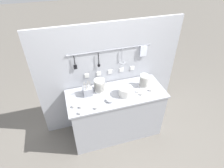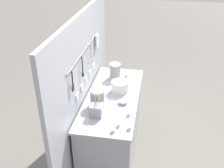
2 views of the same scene
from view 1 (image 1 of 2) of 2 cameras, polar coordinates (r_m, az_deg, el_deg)
The scene contains 15 objects.
ground_plane at distance 3.50m, azimuth 1.10°, elevation -13.90°, with size 20.00×20.00×0.00m, color #666059.
counter at distance 3.17m, azimuth 1.20°, elevation -8.91°, with size 1.52×0.62×0.88m.
back_wall at distance 3.10m, azimuth -0.63°, elevation 1.97°, with size 2.32×0.11×1.87m.
bowl_stack_wide_centre at distance 3.00m, azimuth 9.75°, elevation 1.01°, with size 0.14×0.14×0.20m.
bowl_stack_back_corner at distance 2.86m, azimuth -3.82°, elevation -0.44°, with size 0.16×0.16×0.20m.
plate_stack at distance 2.81m, azimuth 4.16°, elevation -2.17°, with size 0.21×0.21×0.13m.
steel_mixing_bowl at distance 2.72m, azimuth -0.67°, elevation -5.01°, with size 0.10×0.10×0.03m.
cutlery_caddy at distance 2.83m, azimuth -7.42°, elevation -2.08°, with size 0.13×0.13×0.26m.
cup_mid_row at distance 2.86m, azimuth 9.00°, elevation -3.02°, with size 0.04×0.04×0.04m.
cup_front_left at distance 2.58m, azimuth -9.66°, elevation -8.70°, with size 0.04×0.04×0.04m.
cup_front_right at distance 2.96m, azimuth 11.77°, elevation -1.77°, with size 0.04×0.04×0.04m.
cup_centre at distance 2.62m, azimuth -4.75°, elevation -7.25°, with size 0.04×0.04×0.04m.
cup_by_caddy at distance 2.66m, azimuth -9.45°, elevation -6.88°, with size 0.04×0.04×0.04m.
cup_back_left at distance 2.68m, azimuth -11.62°, elevation -6.70°, with size 0.04×0.04×0.04m.
cup_back_right at distance 2.90m, azimuth 7.97°, elevation -2.24°, with size 0.04×0.04×0.04m.
Camera 1 is at (-0.70, -2.08, 2.73)m, focal length 30.00 mm.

